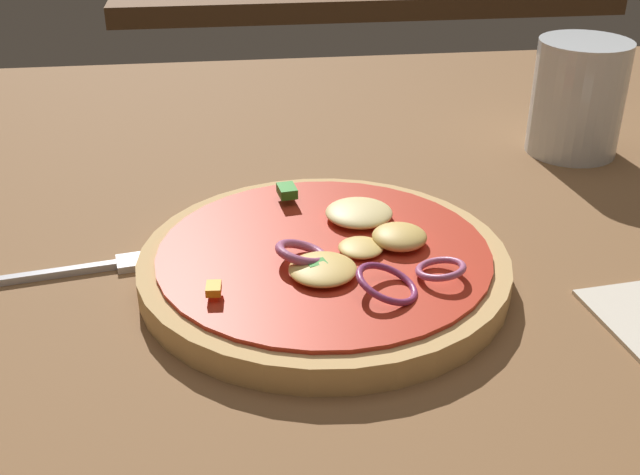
{
  "coord_description": "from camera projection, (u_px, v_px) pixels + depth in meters",
  "views": [
    {
      "loc": [
        -0.09,
        -0.43,
        0.31
      ],
      "look_at": [
        -0.03,
        0.03,
        0.06
      ],
      "focal_mm": 43.84,
      "sensor_mm": 36.0,
      "label": 1
    }
  ],
  "objects": [
    {
      "name": "fork",
      "position": [
        77.0,
        270.0,
        0.52
      ],
      "size": [
        0.17,
        0.04,
        0.01
      ],
      "color": "silver",
      "rests_on": "dining_table"
    },
    {
      "name": "pizza",
      "position": [
        326.0,
        263.0,
        0.51
      ],
      "size": [
        0.24,
        0.24,
        0.04
      ],
      "color": "tan",
      "rests_on": "dining_table"
    },
    {
      "name": "dining_table",
      "position": [
        369.0,
        302.0,
        0.52
      ],
      "size": [
        1.43,
        1.08,
        0.04
      ],
      "color": "brown",
      "rests_on": "ground"
    },
    {
      "name": "beer_glass",
      "position": [
        577.0,
        101.0,
        0.69
      ],
      "size": [
        0.08,
        0.08,
        0.1
      ],
      "color": "silver",
      "rests_on": "dining_table"
    }
  ]
}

